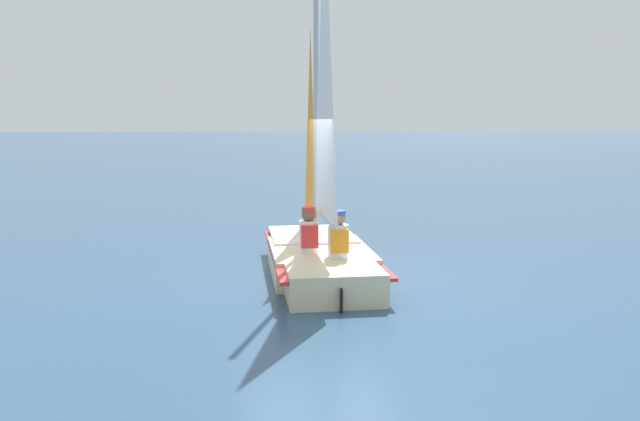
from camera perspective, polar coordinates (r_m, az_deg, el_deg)
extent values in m
plane|color=#2D4C6B|center=(10.14, 0.00, -5.92)|extent=(260.00, 260.00, 0.00)
cube|color=beige|center=(10.08, 0.00, -4.67)|extent=(2.15, 1.61, 0.46)
cube|color=beige|center=(11.54, -1.03, -3.01)|extent=(0.90, 0.88, 0.46)
cube|color=beige|center=(8.64, 1.39, -6.87)|extent=(0.92, 1.35, 0.46)
cube|color=red|center=(10.05, 0.00, -3.85)|extent=(3.80, 1.67, 0.05)
cube|color=silver|center=(11.06, -0.76, -2.19)|extent=(1.76, 1.48, 0.04)
cylinder|color=#B7B7BC|center=(10.32, -0.38, 11.43)|extent=(0.08, 0.08, 5.19)
cylinder|color=#B7B7BC|center=(9.47, 0.39, -0.53)|extent=(1.90, 0.12, 0.07)
pyramid|color=white|center=(9.40, 0.40, 13.23)|extent=(1.80, 0.09, 4.46)
pyramid|color=orange|center=(11.02, -0.87, 7.44)|extent=(1.30, 0.08, 3.54)
cube|color=black|center=(8.18, 1.96, -8.24)|extent=(0.08, 0.03, 0.32)
cube|color=black|center=(9.71, -1.03, -5.16)|extent=(0.29, 0.25, 0.45)
cylinder|color=white|center=(9.61, -1.04, -2.41)|extent=(0.31, 0.31, 0.50)
cube|color=red|center=(9.61, -1.04, -2.26)|extent=(0.35, 0.27, 0.35)
sphere|color=brown|center=(9.55, -1.04, -0.35)|extent=(0.22, 0.22, 0.22)
cylinder|color=red|center=(9.54, -1.04, 0.14)|extent=(0.21, 0.21, 0.06)
cube|color=black|center=(9.35, 1.67, -5.69)|extent=(0.29, 0.25, 0.45)
cylinder|color=white|center=(9.25, 1.69, -2.83)|extent=(0.31, 0.31, 0.50)
cube|color=orange|center=(9.24, 1.69, -2.68)|extent=(0.35, 0.27, 0.35)
sphere|color=#A87A56|center=(9.19, 1.69, -0.70)|extent=(0.22, 0.22, 0.22)
cylinder|color=blue|center=(9.18, 1.70, -0.19)|extent=(0.21, 0.21, 0.06)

